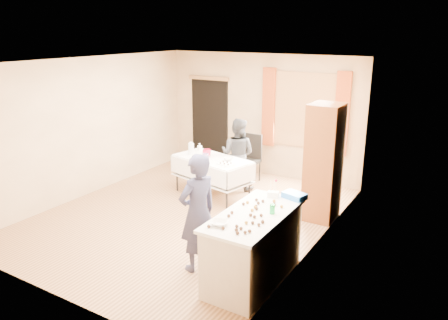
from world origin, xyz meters
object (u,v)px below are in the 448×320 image
Objects in this scene: girl at (198,213)px; party_table at (212,173)px; chair at (249,168)px; woman at (238,154)px; cabinet at (324,163)px; counter at (254,247)px.

party_table is at bearing -133.58° from girl.
girl reaches higher than chair.
girl is at bearing -71.80° from chair.
woman is at bearing -89.17° from chair.
woman is at bearing 164.68° from cabinet.
girl is 3.12m from woman.
girl is at bearing -109.50° from cabinet.
woman is (0.21, 0.60, 0.27)m from party_table.
chair is (0.21, 1.09, -0.15)m from party_table.
girl reaches higher than counter.
counter is 0.94× the size of party_table.
girl is (1.06, -3.42, 0.50)m from chair.
woman reaches higher than party_table.
cabinet is 2.19m from party_table.
chair is 0.62× the size of girl.
girl is at bearing -170.13° from counter.
girl is (1.27, -2.33, 0.35)m from party_table.
counter is 3.76m from chair.
party_table is at bearing -177.84° from cabinet.
party_table is 2.68m from girl.
party_table is at bearing 63.61° from woman.
cabinet is 1.37× the size of woman.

